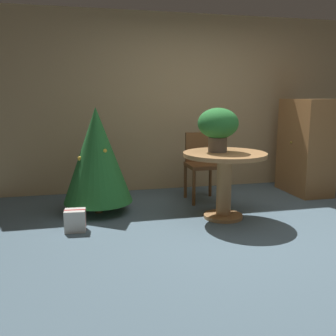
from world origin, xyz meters
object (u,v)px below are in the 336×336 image
(wooden_chair_far, at_px, (201,162))
(wooden_cabinet, at_px, (306,147))
(flower_vase, at_px, (218,125))
(gift_box_cream, at_px, (75,220))
(holiday_tree, at_px, (97,155))
(round_dining_table, at_px, (224,171))

(wooden_chair_far, height_order, wooden_cabinet, wooden_cabinet)
(flower_vase, xyz_separation_m, wooden_cabinet, (1.67, 0.79, -0.40))
(wooden_chair_far, relative_size, gift_box_cream, 3.92)
(gift_box_cream, relative_size, wooden_cabinet, 0.17)
(flower_vase, bearing_deg, wooden_chair_far, 85.49)
(gift_box_cream, distance_m, wooden_cabinet, 3.47)
(wooden_chair_far, distance_m, holiday_tree, 1.45)
(holiday_tree, bearing_deg, wooden_chair_far, 11.92)
(wooden_chair_far, bearing_deg, round_dining_table, -90.00)
(flower_vase, distance_m, wooden_chair_far, 0.96)
(holiday_tree, bearing_deg, round_dining_table, -21.50)
(round_dining_table, height_order, holiday_tree, holiday_tree)
(flower_vase, bearing_deg, wooden_cabinet, 25.25)
(round_dining_table, distance_m, gift_box_cream, 1.75)
(flower_vase, height_order, gift_box_cream, flower_vase)
(round_dining_table, bearing_deg, holiday_tree, 158.50)
(wooden_chair_far, bearing_deg, holiday_tree, -168.08)
(round_dining_table, distance_m, wooden_cabinet, 1.83)
(holiday_tree, xyz_separation_m, gift_box_cream, (-0.28, -0.62, -0.60))
(wooden_chair_far, xyz_separation_m, gift_box_cream, (-1.69, -0.91, -0.41))
(flower_vase, bearing_deg, gift_box_cream, -175.11)
(wooden_chair_far, height_order, gift_box_cream, wooden_chair_far)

